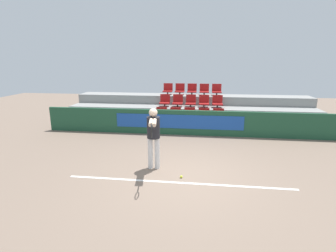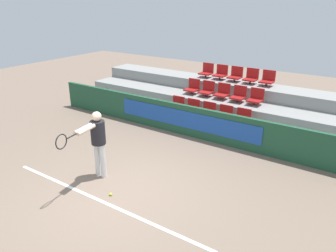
{
  "view_description": "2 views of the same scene",
  "coord_description": "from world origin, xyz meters",
  "views": [
    {
      "loc": [
        0.49,
        -6.12,
        2.88
      ],
      "look_at": [
        -0.53,
        1.68,
        0.86
      ],
      "focal_mm": 28.0,
      "sensor_mm": 36.0,
      "label": 1
    },
    {
      "loc": [
        4.5,
        -4.5,
        4.06
      ],
      "look_at": [
        0.15,
        1.97,
        0.98
      ],
      "focal_mm": 35.0,
      "sensor_mm": 36.0,
      "label": 2
    }
  ],
  "objects": [
    {
      "name": "bleacher_tier_back",
      "position": [
        0.0,
        6.46,
        0.6
      ],
      "size": [
        10.98,
        1.05,
        1.2
      ],
      "color": "gray",
      "rests_on": "ground"
    },
    {
      "name": "bleacher_tier_front",
      "position": [
        0.0,
        4.35,
        0.2
      ],
      "size": [
        10.98,
        1.05,
        0.4
      ],
      "color": "gray",
      "rests_on": "ground"
    },
    {
      "name": "ground_plane",
      "position": [
        0.0,
        0.0,
        0.0
      ],
      "size": [
        30.0,
        30.0,
        0.0
      ],
      "primitive_type": "plane",
      "color": "#7A6656"
    },
    {
      "name": "stadium_chair_7",
      "position": [
        0.0,
        5.53,
        1.03
      ],
      "size": [
        0.44,
        0.44,
        0.52
      ],
      "color": "#333333",
      "rests_on": "bleacher_tier_middle"
    },
    {
      "name": "stadium_chair_2",
      "position": [
        0.0,
        4.48,
        0.63
      ],
      "size": [
        0.44,
        0.44,
        0.52
      ],
      "color": "#333333",
      "rests_on": "bleacher_tier_front"
    },
    {
      "name": "stadium_chair_5",
      "position": [
        -1.18,
        5.53,
        1.03
      ],
      "size": [
        0.44,
        0.44,
        0.52
      ],
      "color": "#333333",
      "rests_on": "bleacher_tier_middle"
    },
    {
      "name": "stadium_chair_13",
      "position": [
        0.59,
        6.59,
        1.43
      ],
      "size": [
        0.44,
        0.44,
        0.52
      ],
      "color": "#333333",
      "rests_on": "bleacher_tier_back"
    },
    {
      "name": "tennis_ball",
      "position": [
        0.04,
        -0.12,
        0.03
      ],
      "size": [
        0.07,
        0.07,
        0.07
      ],
      "color": "#CCDB33",
      "rests_on": "ground"
    },
    {
      "name": "stadium_chair_12",
      "position": [
        0.0,
        6.59,
        1.43
      ],
      "size": [
        0.44,
        0.44,
        0.52
      ],
      "color": "#333333",
      "rests_on": "bleacher_tier_back"
    },
    {
      "name": "stadium_chair_4",
      "position": [
        1.18,
        4.48,
        0.63
      ],
      "size": [
        0.44,
        0.44,
        0.52
      ],
      "color": "#333333",
      "rests_on": "bleacher_tier_front"
    },
    {
      "name": "stadium_chair_8",
      "position": [
        0.59,
        5.53,
        1.03
      ],
      "size": [
        0.44,
        0.44,
        0.52
      ],
      "color": "#333333",
      "rests_on": "bleacher_tier_middle"
    },
    {
      "name": "stadium_chair_0",
      "position": [
        -1.18,
        4.48,
        0.63
      ],
      "size": [
        0.44,
        0.44,
        0.52
      ],
      "color": "#333333",
      "rests_on": "bleacher_tier_front"
    },
    {
      "name": "stadium_chair_10",
      "position": [
        -1.18,
        6.59,
        1.43
      ],
      "size": [
        0.44,
        0.44,
        0.52
      ],
      "color": "#333333",
      "rests_on": "bleacher_tier_back"
    },
    {
      "name": "stadium_chair_14",
      "position": [
        1.18,
        6.59,
        1.43
      ],
      "size": [
        0.44,
        0.44,
        0.52
      ],
      "color": "#333333",
      "rests_on": "bleacher_tier_back"
    },
    {
      "name": "court_baseline",
      "position": [
        0.0,
        -0.39,
        0.0
      ],
      "size": [
        5.48,
        0.08,
        0.01
      ],
      "color": "white",
      "rests_on": "ground"
    },
    {
      "name": "tennis_player",
      "position": [
        -0.74,
        0.33,
        1.03
      ],
      "size": [
        0.38,
        1.49,
        1.65
      ],
      "rotation": [
        0.0,
        0.0,
        0.15
      ],
      "color": "silver",
      "rests_on": "ground"
    },
    {
      "name": "stadium_chair_6",
      "position": [
        -0.59,
        5.53,
        1.03
      ],
      "size": [
        0.44,
        0.44,
        0.52
      ],
      "color": "#333333",
      "rests_on": "bleacher_tier_middle"
    },
    {
      "name": "stadium_chair_3",
      "position": [
        0.59,
        4.48,
        0.63
      ],
      "size": [
        0.44,
        0.44,
        0.52
      ],
      "color": "#333333",
      "rests_on": "bleacher_tier_front"
    },
    {
      "name": "bleacher_tier_middle",
      "position": [
        0.0,
        5.41,
        0.4
      ],
      "size": [
        10.98,
        1.05,
        0.8
      ],
      "color": "gray",
      "rests_on": "ground"
    },
    {
      "name": "stadium_chair_11",
      "position": [
        -0.59,
        6.59,
        1.43
      ],
      "size": [
        0.44,
        0.44,
        0.52
      ],
      "color": "#333333",
      "rests_on": "bleacher_tier_back"
    },
    {
      "name": "stadium_chair_9",
      "position": [
        1.18,
        5.53,
        1.03
      ],
      "size": [
        0.44,
        0.44,
        0.52
      ],
      "color": "#333333",
      "rests_on": "bleacher_tier_middle"
    },
    {
      "name": "stadium_chair_1",
      "position": [
        -0.59,
        4.48,
        0.63
      ],
      "size": [
        0.44,
        0.44,
        0.52
      ],
      "color": "#333333",
      "rests_on": "bleacher_tier_front"
    },
    {
      "name": "barrier_wall",
      "position": [
        -0.01,
        3.74,
        0.49
      ],
      "size": [
        11.38,
        0.14,
        0.97
      ],
      "color": "#1E4C33",
      "rests_on": "ground"
    }
  ]
}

